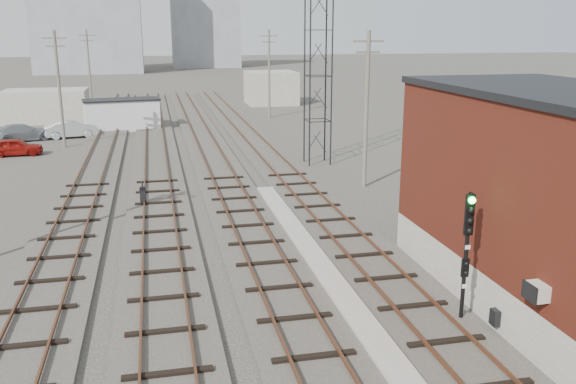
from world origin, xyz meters
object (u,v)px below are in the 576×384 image
object	(u,v)px
car_red	(15,147)
car_grey	(23,132)
signal_mast	(467,247)
car_silver	(72,129)
site_trailer	(122,114)
switch_stand	(143,195)

from	to	relation	value
car_red	car_grey	xyz separation A→B (m)	(-0.65, 6.45, 0.06)
signal_mast	car_silver	world-z (taller)	signal_mast
car_silver	car_grey	world-z (taller)	car_silver
site_trailer	car_grey	distance (m)	8.96
site_trailer	signal_mast	bearing A→B (deg)	-82.21
switch_stand	car_silver	world-z (taller)	car_silver
car_silver	car_grey	size ratio (longest dim) A/B	0.91
switch_stand	car_grey	bearing A→B (deg)	119.80
site_trailer	car_red	distance (m)	12.88
switch_stand	car_grey	distance (m)	24.34
car_red	car_silver	world-z (taller)	car_silver
signal_mast	car_red	world-z (taller)	signal_mast
car_red	car_grey	distance (m)	6.48
signal_mast	car_red	bearing A→B (deg)	121.43
car_red	car_grey	size ratio (longest dim) A/B	0.78
signal_mast	car_grey	world-z (taller)	signal_mast
signal_mast	switch_stand	size ratio (longest dim) A/B	3.46
site_trailer	car_silver	xyz separation A→B (m)	(-4.12, -3.42, -0.72)
signal_mast	site_trailer	size ratio (longest dim) A/B	0.60
car_grey	signal_mast	bearing A→B (deg)	-172.58
car_grey	switch_stand	bearing A→B (deg)	-176.09
signal_mast	switch_stand	bearing A→B (deg)	122.25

